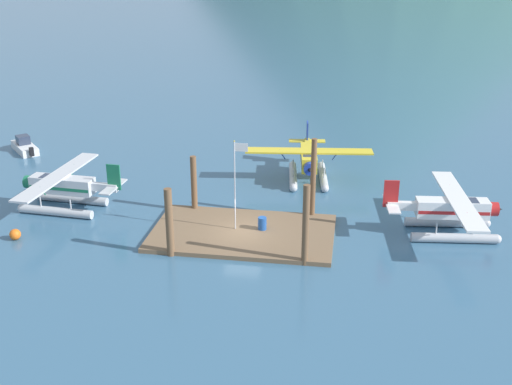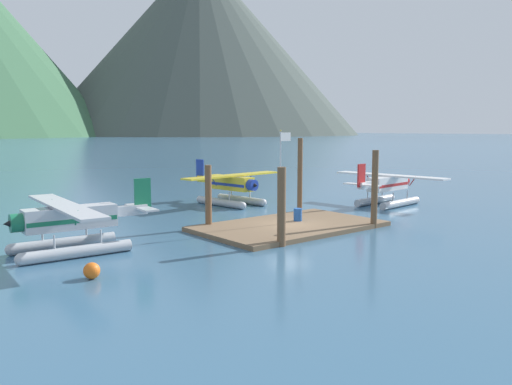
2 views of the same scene
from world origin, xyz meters
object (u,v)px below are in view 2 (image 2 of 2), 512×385
object	(u,v)px
flagpole	(282,166)
fuel_drum	(298,215)
seaplane_silver_port_fwd	(70,224)
seaplane_white_stbd_fwd	(388,187)
mooring_buoy	(92,271)
seaplane_yellow_bow_right	(231,187)

from	to	relation	value
flagpole	fuel_drum	size ratio (longest dim) A/B	7.17
fuel_drum	seaplane_silver_port_fwd	xyz separation A→B (m)	(-15.20, 1.87, 0.84)
seaplane_white_stbd_fwd	flagpole	bearing A→B (deg)	-172.04
flagpole	seaplane_white_stbd_fwd	distance (m)	14.77
flagpole	fuel_drum	xyz separation A→B (m)	(1.71, 0.19, -3.47)
mooring_buoy	seaplane_white_stbd_fwd	world-z (taller)	seaplane_white_stbd_fwd
mooring_buoy	seaplane_white_stbd_fwd	size ratio (longest dim) A/B	0.07
seaplane_white_stbd_fwd	seaplane_yellow_bow_right	size ratio (longest dim) A/B	1.00
mooring_buoy	seaplane_yellow_bow_right	world-z (taller)	seaplane_yellow_bow_right
fuel_drum	seaplane_yellow_bow_right	distance (m)	11.15
seaplane_white_stbd_fwd	mooring_buoy	bearing A→B (deg)	-169.48
flagpole	seaplane_silver_port_fwd	bearing A→B (deg)	171.32
seaplane_white_stbd_fwd	seaplane_yellow_bow_right	xyz separation A→B (m)	(-10.42, 9.06, 0.00)
flagpole	seaplane_yellow_bow_right	size ratio (longest dim) A/B	0.60
fuel_drum	seaplane_white_stbd_fwd	xyz separation A→B (m)	(12.69, 1.82, 0.84)
flagpole	seaplane_yellow_bow_right	distance (m)	12.06
flagpole	seaplane_yellow_bow_right	world-z (taller)	flagpole
flagpole	mooring_buoy	size ratio (longest dim) A/B	8.43
flagpole	mooring_buoy	world-z (taller)	flagpole
flagpole	fuel_drum	world-z (taller)	flagpole
seaplane_yellow_bow_right	mooring_buoy	bearing A→B (deg)	-142.01
fuel_drum	seaplane_yellow_bow_right	xyz separation A→B (m)	(2.26, 10.88, 0.84)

